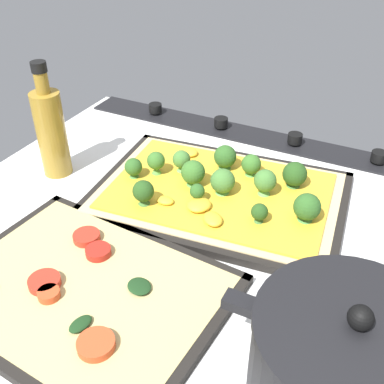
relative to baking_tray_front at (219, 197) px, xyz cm
name	(u,v)px	position (x,y,z in cm)	size (l,w,h in cm)	color
ground_plane	(185,234)	(1.77, 8.65, -1.86)	(77.32, 69.62, 3.00)	white
stove_control_panel	(256,135)	(1.77, -22.66, 0.19)	(74.23, 7.00, 2.60)	black
baking_tray_front	(219,197)	(0.00, 0.00, 0.00)	(42.04, 31.30, 1.30)	black
broccoli_pizza	(221,188)	(-0.22, -0.14, 1.72)	(39.43, 28.68, 5.77)	#D3B77F
baking_tray_back	(83,294)	(6.82, 26.74, 0.01)	(36.61, 28.90, 1.30)	black
veggie_pizza_back	(81,290)	(7.04, 26.81, 0.70)	(34.02, 26.31, 1.90)	tan
cooking_pot	(347,361)	(-24.64, 25.73, 4.81)	(25.95, 19.13, 12.63)	black
oil_bottle	(51,131)	(28.78, 5.00, 7.76)	(4.93, 4.93, 19.93)	olive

